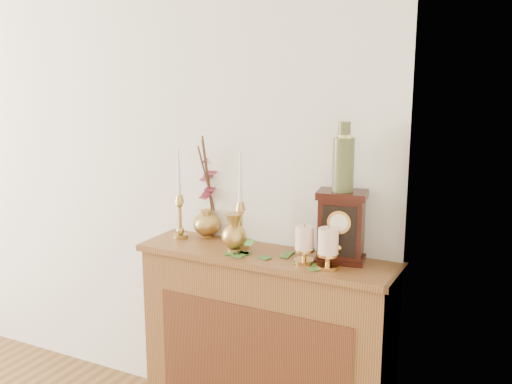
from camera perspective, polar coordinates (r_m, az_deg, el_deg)
The scene contains 10 objects.
console_shelf at distance 2.97m, azimuth 0.89°, elevation -14.94°, with size 1.24×0.34×0.93m.
candlestick_left at distance 3.00m, azimuth -7.27°, elevation -1.65°, with size 0.08×0.08×0.45m.
candlestick_center at distance 2.81m, azimuth -1.48°, elevation -2.45°, with size 0.08×0.08×0.46m.
bud_vase at distance 2.76m, azimuth -2.10°, elevation -3.98°, with size 0.12×0.12×0.19m.
ginger_jar at distance 3.03m, azimuth -4.48°, elevation 0.19°, with size 0.21×0.23×0.52m.
pillar_candle_left at distance 2.57m, azimuth 6.88°, elevation -5.16°, with size 0.10×0.10×0.19m.
pillar_candle_right at distance 2.63m, azimuth 4.63°, elevation -4.83°, with size 0.09×0.09×0.18m.
ivy_garland at distance 2.71m, azimuth 3.30°, elevation -6.12°, with size 0.45×0.21×0.08m.
mantel_clock at distance 2.66m, azimuth 8.12°, elevation -3.35°, with size 0.24×0.18×0.32m.
ceramic_vase at distance 2.60m, azimuth 8.32°, elevation 3.00°, with size 0.09×0.09×0.30m.
Camera 1 is at (2.56, -0.28, 1.80)m, focal length 42.00 mm.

